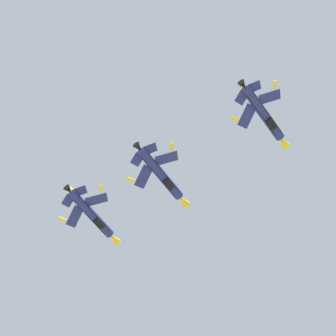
{
  "coord_description": "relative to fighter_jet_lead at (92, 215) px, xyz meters",
  "views": [
    {
      "loc": [
        -0.73,
        0.07,
        1.89
      ],
      "look_at": [
        -10.71,
        73.71,
        117.54
      ],
      "focal_mm": 80.82,
      "sensor_mm": 36.0,
      "label": 1
    }
  ],
  "objects": [
    {
      "name": "fighter_jet_left_wing",
      "position": [
        14.58,
        -8.79,
        -2.4
      ],
      "size": [
        10.56,
        14.83,
        4.76
      ],
      "rotation": [
        0.0,
        -0.32,
        5.81
      ],
      "color": "navy"
    },
    {
      "name": "fighter_jet_lead",
      "position": [
        0.0,
        0.0,
        0.0
      ],
      "size": [
        10.62,
        14.83,
        4.59
      ],
      "rotation": [
        0.0,
        -0.28,
        5.81
      ],
      "color": "navy"
    },
    {
      "name": "fighter_jet_right_wing",
      "position": [
        33.99,
        -16.38,
        1.7
      ],
      "size": [
        10.47,
        14.83,
        4.98
      ],
      "rotation": [
        0.0,
        -0.38,
        5.81
      ],
      "color": "navy"
    }
  ]
}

